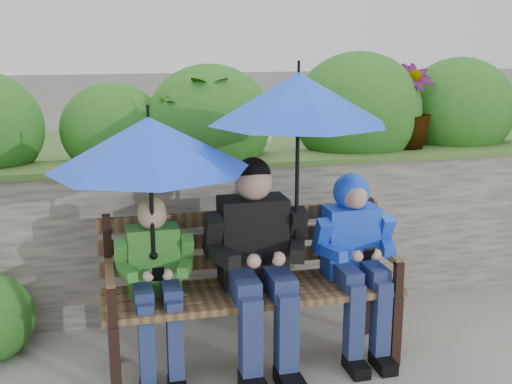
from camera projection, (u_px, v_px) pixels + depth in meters
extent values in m
plane|color=slate|center=(260.00, 350.00, 3.83)|extent=(60.00, 60.00, 0.00)
cube|color=#54514D|center=(233.00, 234.00, 4.42)|extent=(8.00, 0.40, 1.00)
cube|color=#385A26|center=(232.00, 161.00, 4.30)|extent=(8.00, 0.42, 0.04)
cube|color=#385A26|center=(204.00, 196.00, 5.56)|extent=(8.00, 2.00, 0.96)
ellipsoid|color=#24591A|center=(113.00, 130.00, 4.34)|extent=(0.70, 0.56, 0.63)
ellipsoid|color=#24591A|center=(210.00, 122.00, 4.37)|extent=(0.87, 0.69, 0.78)
ellipsoid|color=#24591A|center=(358.00, 112.00, 4.69)|extent=(0.97, 0.77, 0.87)
ellipsoid|color=#24591A|center=(458.00, 110.00, 4.97)|extent=(0.90, 0.72, 0.81)
sphere|color=#D69EC3|center=(262.00, 137.00, 4.42)|extent=(0.14, 0.14, 0.14)
imported|color=#24591A|center=(195.00, 117.00, 4.27)|extent=(0.49, 0.42, 0.54)
imported|color=#24591A|center=(409.00, 106.00, 4.63)|extent=(0.34, 0.34, 0.61)
cube|color=black|center=(115.00, 364.00, 3.25)|extent=(0.06, 0.06, 0.42)
cube|color=black|center=(113.00, 329.00, 3.64)|extent=(0.06, 0.06, 0.42)
cube|color=black|center=(395.00, 331.00, 3.62)|extent=(0.06, 0.06, 0.42)
cube|color=black|center=(366.00, 302.00, 4.01)|extent=(0.06, 0.06, 0.42)
cube|color=#4D3721|center=(261.00, 305.00, 3.41)|extent=(1.66, 0.09, 0.04)
cube|color=#4D3721|center=(256.00, 296.00, 3.52)|extent=(1.66, 0.09, 0.04)
cube|color=#4D3721|center=(251.00, 288.00, 3.64)|extent=(1.66, 0.09, 0.04)
cube|color=#4D3721|center=(246.00, 281.00, 3.75)|extent=(1.66, 0.09, 0.04)
cube|color=black|center=(108.00, 255.00, 3.56)|extent=(0.05, 0.05, 0.46)
cube|color=#4D3721|center=(110.00, 274.00, 3.35)|extent=(0.05, 0.43, 0.04)
cube|color=black|center=(112.00, 308.00, 3.18)|extent=(0.05, 0.05, 0.20)
cube|color=black|center=(367.00, 234.00, 3.92)|extent=(0.05, 0.05, 0.46)
cube|color=#4D3721|center=(383.00, 250.00, 3.72)|extent=(0.05, 0.43, 0.04)
cube|color=black|center=(398.00, 279.00, 3.55)|extent=(0.05, 0.05, 0.20)
cube|color=#4D3721|center=(244.00, 258.00, 3.77)|extent=(1.66, 0.03, 0.08)
cube|color=#4D3721|center=(244.00, 238.00, 3.74)|extent=(1.66, 0.03, 0.08)
cube|color=#4D3721|center=(244.00, 216.00, 3.71)|extent=(1.66, 0.03, 0.08)
cube|color=#237722|center=(154.00, 260.00, 3.50)|extent=(0.28, 0.16, 0.38)
sphere|color=tan|center=(152.00, 215.00, 3.42)|extent=(0.16, 0.16, 0.16)
sphere|color=#A28C53|center=(152.00, 210.00, 3.42)|extent=(0.15, 0.15, 0.15)
cube|color=#19284A|center=(143.00, 294.00, 3.39)|extent=(0.10, 0.26, 0.10)
cube|color=#19284A|center=(147.00, 348.00, 3.32)|extent=(0.08, 0.09, 0.50)
cube|color=#19284A|center=(171.00, 291.00, 3.42)|extent=(0.10, 0.26, 0.10)
cube|color=#19284A|center=(175.00, 345.00, 3.36)|extent=(0.08, 0.09, 0.50)
cube|color=#237722|center=(121.00, 256.00, 3.40)|extent=(0.07, 0.15, 0.21)
cube|color=#237722|center=(127.00, 273.00, 3.32)|extent=(0.10, 0.17, 0.06)
sphere|color=tan|center=(148.00, 276.00, 3.28)|extent=(0.06, 0.06, 0.06)
cube|color=#237722|center=(187.00, 251.00, 3.49)|extent=(0.07, 0.15, 0.21)
cube|color=#237722|center=(185.00, 268.00, 3.39)|extent=(0.10, 0.17, 0.06)
sphere|color=tan|center=(167.00, 274.00, 3.30)|extent=(0.06, 0.06, 0.06)
cube|color=black|center=(158.00, 274.00, 3.28)|extent=(0.06, 0.07, 0.09)
cube|color=black|center=(253.00, 241.00, 3.61)|extent=(0.37, 0.22, 0.50)
sphere|color=tan|center=(253.00, 182.00, 3.51)|extent=(0.21, 0.21, 0.21)
sphere|color=black|center=(253.00, 175.00, 3.51)|extent=(0.20, 0.20, 0.20)
cube|color=#19284A|center=(243.00, 285.00, 3.47)|extent=(0.13, 0.35, 0.13)
cube|color=#19284A|center=(251.00, 343.00, 3.36)|extent=(0.11, 0.12, 0.52)
cube|color=#19284A|center=(278.00, 281.00, 3.51)|extent=(0.13, 0.35, 0.13)
cube|color=#19284A|center=(286.00, 339.00, 3.41)|extent=(0.11, 0.12, 0.52)
cube|color=black|center=(290.00, 381.00, 3.40)|extent=(0.12, 0.24, 0.09)
cube|color=black|center=(213.00, 236.00, 3.49)|extent=(0.09, 0.20, 0.28)
cube|color=black|center=(224.00, 257.00, 3.38)|extent=(0.14, 0.23, 0.08)
sphere|color=tan|center=(254.00, 261.00, 3.32)|extent=(0.08, 0.08, 0.08)
cube|color=black|center=(296.00, 229.00, 3.60)|extent=(0.09, 0.20, 0.28)
cube|color=black|center=(298.00, 251.00, 3.48)|extent=(0.14, 0.23, 0.08)
sphere|color=tan|center=(278.00, 259.00, 3.35)|extent=(0.08, 0.08, 0.08)
cube|color=black|center=(267.00, 259.00, 3.32)|extent=(0.06, 0.07, 0.09)
cube|color=#1120DB|center=(350.00, 240.00, 3.76)|extent=(0.31, 0.18, 0.41)
sphere|color=tan|center=(353.00, 194.00, 3.68)|extent=(0.17, 0.17, 0.17)
sphere|color=#1120DB|center=(351.00, 192.00, 3.70)|extent=(0.21, 0.21, 0.21)
sphere|color=tan|center=(356.00, 198.00, 3.64)|extent=(0.13, 0.13, 0.13)
cube|color=#19284A|center=(346.00, 275.00, 3.64)|extent=(0.11, 0.29, 0.11)
cube|color=#19284A|center=(354.00, 327.00, 3.57)|extent=(0.09, 0.10, 0.51)
cube|color=black|center=(356.00, 367.00, 3.57)|extent=(0.10, 0.20, 0.07)
cube|color=#19284A|center=(372.00, 272.00, 3.68)|extent=(0.11, 0.29, 0.11)
cube|color=#19284A|center=(381.00, 323.00, 3.61)|extent=(0.09, 0.10, 0.51)
cube|color=black|center=(383.00, 363.00, 3.61)|extent=(0.10, 0.20, 0.07)
cube|color=#1120DB|center=(322.00, 236.00, 3.66)|extent=(0.07, 0.16, 0.23)
cube|color=#1120DB|center=(333.00, 253.00, 3.57)|extent=(0.12, 0.19, 0.06)
sphere|color=tan|center=(358.00, 256.00, 3.52)|extent=(0.06, 0.06, 0.06)
cube|color=#1120DB|center=(384.00, 232.00, 3.75)|extent=(0.07, 0.16, 0.23)
cube|color=#1120DB|center=(388.00, 248.00, 3.65)|extent=(0.12, 0.19, 0.06)
sphere|color=tan|center=(376.00, 254.00, 3.55)|extent=(0.06, 0.06, 0.06)
cube|color=black|center=(368.00, 254.00, 3.53)|extent=(0.06, 0.07, 0.09)
cone|color=blue|center=(149.00, 143.00, 3.26)|extent=(1.05, 1.05, 0.27)
cylinder|color=black|center=(148.00, 111.00, 3.22)|extent=(0.02, 0.02, 0.06)
cylinder|color=black|center=(151.00, 201.00, 3.33)|extent=(0.02, 0.02, 0.60)
sphere|color=black|center=(154.00, 256.00, 3.40)|extent=(0.04, 0.04, 0.04)
cone|color=blue|center=(298.00, 98.00, 3.37)|extent=(0.98, 0.98, 0.27)
cylinder|color=black|center=(299.00, 66.00, 3.33)|extent=(0.02, 0.02, 0.06)
cylinder|color=black|center=(297.00, 172.00, 3.46)|extent=(0.02, 0.02, 0.80)
sphere|color=black|center=(296.00, 242.00, 3.56)|extent=(0.04, 0.04, 0.04)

